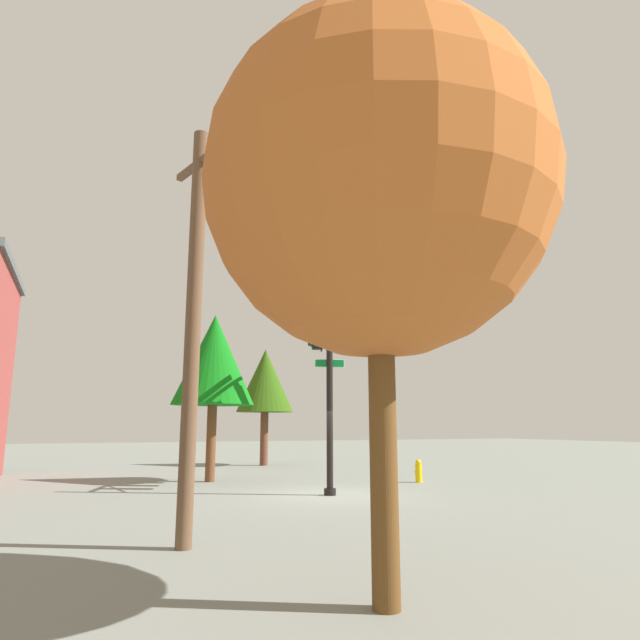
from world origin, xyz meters
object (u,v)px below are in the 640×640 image
(signal_pole_assembly, at_px, (322,339))
(tree_far, at_px, (265,381))
(fire_hydrant, at_px, (418,471))
(tree_near, at_px, (378,187))
(tree_mid, at_px, (214,360))
(utility_pole, at_px, (193,320))

(signal_pole_assembly, xyz_separation_m, tree_far, (11.32, -1.52, -0.58))
(tree_far, bearing_deg, fire_hydrant, -166.80)
(signal_pole_assembly, relative_size, tree_far, 1.16)
(tree_near, relative_size, tree_mid, 1.16)
(tree_mid, bearing_deg, fire_hydrant, -115.01)
(signal_pole_assembly, relative_size, tree_mid, 1.13)
(tree_mid, bearing_deg, utility_pole, 165.77)
(utility_pole, height_order, tree_far, utility_pole)
(signal_pole_assembly, relative_size, tree_near, 0.97)
(utility_pole, relative_size, fire_hydrant, 9.18)
(fire_hydrant, relative_size, tree_mid, 0.13)
(tree_mid, height_order, tree_far, tree_mid)
(tree_far, bearing_deg, tree_near, 165.87)
(utility_pole, height_order, fire_hydrant, utility_pole)
(signal_pole_assembly, height_order, fire_hydrant, signal_pole_assembly)
(fire_hydrant, bearing_deg, tree_mid, 64.99)
(fire_hydrant, bearing_deg, utility_pole, 129.00)
(tree_near, bearing_deg, fire_hydrant, -34.54)
(signal_pole_assembly, distance_m, fire_hydrant, 6.17)
(signal_pole_assembly, bearing_deg, tree_mid, 38.55)
(utility_pole, relative_size, tree_far, 1.23)
(tree_near, distance_m, tree_mid, 15.47)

